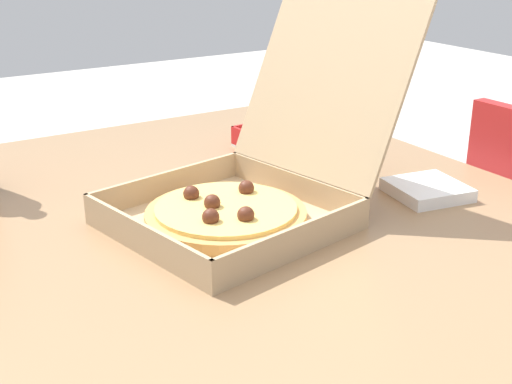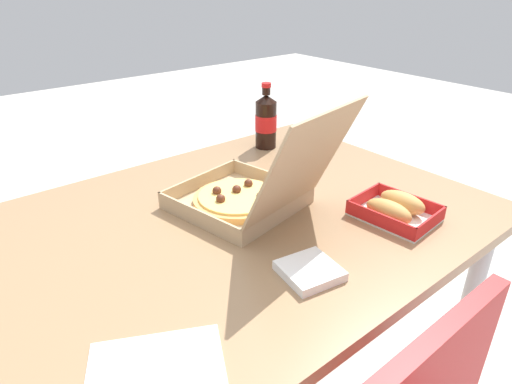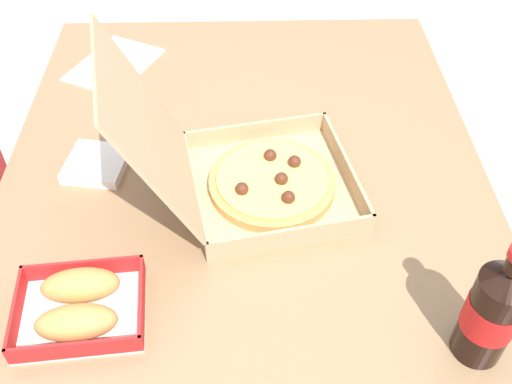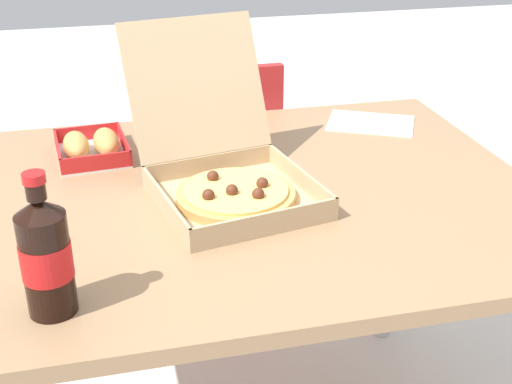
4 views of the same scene
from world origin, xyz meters
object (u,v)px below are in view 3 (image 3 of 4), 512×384
object	(u,v)px
bread_side_box	(80,305)
cola_bottle	(494,311)
paper_menu	(115,64)
pizza_box_open	(251,174)
napkin_pile	(97,164)

from	to	relation	value
bread_side_box	cola_bottle	xyz separation A→B (m)	(-0.07, -0.58, 0.07)
bread_side_box	paper_menu	world-z (taller)	bread_side_box
cola_bottle	pizza_box_open	bearing A→B (deg)	44.34
pizza_box_open	bread_side_box	distance (m)	0.37
bread_side_box	pizza_box_open	bearing A→B (deg)	-45.49
bread_side_box	paper_menu	distance (m)	0.69
cola_bottle	paper_menu	world-z (taller)	cola_bottle
pizza_box_open	cola_bottle	world-z (taller)	pizza_box_open
cola_bottle	napkin_pile	size ratio (longest dim) A/B	2.04
pizza_box_open	napkin_pile	size ratio (longest dim) A/B	4.18
cola_bottle	napkin_pile	world-z (taller)	cola_bottle
pizza_box_open	paper_menu	distance (m)	0.53
paper_menu	cola_bottle	bearing A→B (deg)	-113.19
paper_menu	napkin_pile	distance (m)	0.36
pizza_box_open	napkin_pile	xyz separation A→B (m)	(0.07, 0.29, -0.04)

